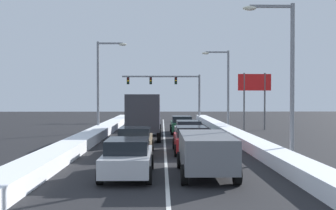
{
  "coord_description": "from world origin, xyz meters",
  "views": [
    {
      "loc": [
        -0.19,
        -8.95,
        3.18
      ],
      "look_at": [
        0.4,
        29.91,
        2.4
      ],
      "focal_mm": 42.81,
      "sensor_mm": 36.0,
      "label": 1
    }
  ],
  "objects": [
    {
      "name": "roadside_sign_right",
      "position": [
        8.76,
        29.55,
        4.02
      ],
      "size": [
        3.2,
        0.16,
        5.5
      ],
      "color": "#59595B",
      "rests_on": "ground"
    },
    {
      "name": "snow_bank_right_shoulder",
      "position": [
        5.3,
        22.62,
        0.32
      ],
      "size": [
        1.27,
        49.77,
        0.64
      ],
      "primitive_type": "cube",
      "color": "white",
      "rests_on": "ground"
    },
    {
      "name": "ground_plane",
      "position": [
        0.0,
        18.1,
        0.0
      ],
      "size": [
        120.0,
        120.0,
        0.0
      ],
      "primitive_type": "plane",
      "color": "black"
    },
    {
      "name": "suv_gray_right_lane_nearest",
      "position": [
        1.57,
        7.09,
        1.02
      ],
      "size": [
        2.16,
        4.9,
        1.67
      ],
      "color": "slate",
      "rests_on": "ground"
    },
    {
      "name": "sedan_white_right_lane_third",
      "position": [
        1.68,
        19.34,
        0.76
      ],
      "size": [
        2.0,
        4.5,
        1.51
      ],
      "color": "silver",
      "rests_on": "ground"
    },
    {
      "name": "sedan_silver_center_lane_nearest",
      "position": [
        -1.55,
        7.02,
        0.76
      ],
      "size": [
        2.0,
        4.5,
        1.51
      ],
      "color": "#B7BABF",
      "rests_on": "ground"
    },
    {
      "name": "lane_stripe_between_right_lane_and_center_lane",
      "position": [
        -0.0,
        22.62,
        0.0
      ],
      "size": [
        0.14,
        49.77,
        0.01
      ],
      "primitive_type": "cube",
      "color": "silver",
      "rests_on": "ground"
    },
    {
      "name": "street_lamp_right_near",
      "position": [
        6.08,
        11.31,
        4.76
      ],
      "size": [
        2.66,
        0.36,
        7.92
      ],
      "color": "gray",
      "rests_on": "ground"
    },
    {
      "name": "street_lamp_left_mid",
      "position": [
        -5.49,
        26.61,
        4.84
      ],
      "size": [
        2.66,
        0.36,
        8.08
      ],
      "color": "gray",
      "rests_on": "ground"
    },
    {
      "name": "traffic_light_gantry",
      "position": [
        1.18,
        45.23,
        4.72
      ],
      "size": [
        10.6,
        0.47,
        6.2
      ],
      "color": "slate",
      "rests_on": "ground"
    },
    {
      "name": "box_truck_center_lane_third",
      "position": [
        -1.52,
        21.26,
        1.9
      ],
      "size": [
        2.53,
        7.2,
        3.36
      ],
      "color": "navy",
      "rests_on": "ground"
    },
    {
      "name": "sedan_red_right_lane_second",
      "position": [
        1.46,
        13.73,
        0.76
      ],
      "size": [
        2.0,
        4.5,
        1.51
      ],
      "color": "maroon",
      "rests_on": "ground"
    },
    {
      "name": "street_lamp_right_mid",
      "position": [
        5.81,
        29.41,
        4.6
      ],
      "size": [
        2.66,
        0.36,
        7.63
      ],
      "color": "gray",
      "rests_on": "ground"
    },
    {
      "name": "sedan_tan_center_lane_second",
      "position": [
        -1.68,
        13.12,
        0.76
      ],
      "size": [
        2.0,
        4.5,
        1.51
      ],
      "color": "#937F60",
      "rests_on": "ground"
    },
    {
      "name": "suv_black_center_lane_fourth",
      "position": [
        -1.92,
        29.8,
        1.02
      ],
      "size": [
        2.16,
        4.9,
        1.67
      ],
      "color": "black",
      "rests_on": "ground"
    },
    {
      "name": "sedan_green_right_lane_fourth",
      "position": [
        1.54,
        26.05,
        0.76
      ],
      "size": [
        2.0,
        4.5,
        1.51
      ],
      "color": "#1E5633",
      "rests_on": "ground"
    },
    {
      "name": "snow_bank_left_shoulder",
      "position": [
        -5.3,
        22.62,
        0.34
      ],
      "size": [
        1.47,
        49.77,
        0.67
      ],
      "primitive_type": "cube",
      "color": "white",
      "rests_on": "ground"
    }
  ]
}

